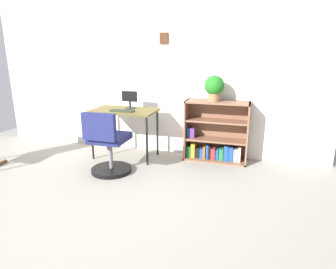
# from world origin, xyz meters

# --- Properties ---
(ground_plane) EXTENTS (6.24, 6.24, 0.00)m
(ground_plane) POSITION_xyz_m (0.00, 0.00, 0.00)
(ground_plane) COLOR gray
(wall_back) EXTENTS (5.20, 0.12, 2.46)m
(wall_back) POSITION_xyz_m (0.00, 2.15, 1.23)
(wall_back) COLOR silver
(wall_back) RESTS_ON ground_plane
(desk) EXTENTS (0.92, 0.52, 0.71)m
(desk) POSITION_xyz_m (-0.25, 1.69, 0.65)
(desk) COLOR brown
(desk) RESTS_ON ground_plane
(monitor) EXTENTS (0.23, 0.15, 0.25)m
(monitor) POSITION_xyz_m (-0.21, 1.79, 0.84)
(monitor) COLOR #262628
(monitor) RESTS_ON desk
(keyboard) EXTENTS (0.34, 0.12, 0.02)m
(keyboard) POSITION_xyz_m (-0.23, 1.56, 0.72)
(keyboard) COLOR #253021
(keyboard) RESTS_ON desk
(office_chair) EXTENTS (0.52, 0.55, 0.83)m
(office_chair) POSITION_xyz_m (-0.20, 1.06, 0.36)
(office_chair) COLOR black
(office_chair) RESTS_ON ground_plane
(bookshelf_low) EXTENTS (0.88, 0.30, 0.86)m
(bookshelf_low) POSITION_xyz_m (1.03, 1.95, 0.37)
(bookshelf_low) COLOR brown
(bookshelf_low) RESTS_ON ground_plane
(potted_plant_on_shelf) EXTENTS (0.27, 0.27, 0.35)m
(potted_plant_on_shelf) POSITION_xyz_m (0.99, 1.90, 1.05)
(potted_plant_on_shelf) COLOR #9E6642
(potted_plant_on_shelf) RESTS_ON bookshelf_low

